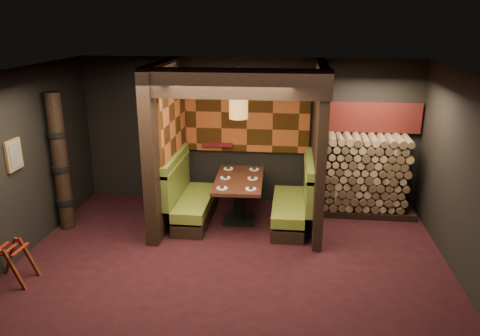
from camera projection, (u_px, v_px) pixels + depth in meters
name	position (u px, v px, depth m)	size (l,w,h in m)	color
floor	(230.00, 269.00, 6.94)	(6.50, 5.50, 0.02)	black
ceiling	(229.00, 73.00, 6.06)	(6.50, 5.50, 0.02)	black
wall_back	(248.00, 132.00, 9.11)	(6.50, 0.02, 2.85)	black
wall_front	(185.00, 285.00, 3.89)	(6.50, 0.02, 2.85)	black
wall_left	(9.00, 169.00, 6.85)	(0.02, 5.50, 2.85)	black
wall_right	(475.00, 187.00, 6.15)	(0.02, 5.50, 2.85)	black
partition_left	(166.00, 144.00, 8.20)	(0.20, 2.20, 2.85)	black
partition_right	(318.00, 148.00, 7.96)	(0.15, 2.10, 2.85)	black
header_beam	(234.00, 84.00, 6.79)	(2.85, 0.18, 0.44)	black
tapa_back_panel	(247.00, 112.00, 8.94)	(2.40, 0.06, 1.55)	#A34A21
tapa_side_panel	(174.00, 119.00, 8.22)	(0.04, 1.85, 1.45)	#A34A21
lacquer_shelf	(217.00, 144.00, 9.14)	(0.60, 0.12, 0.07)	#5E1218
booth_bench_left	(190.00, 200.00, 8.48)	(0.68, 1.60, 1.14)	black
booth_bench_right	(294.00, 204.00, 8.27)	(0.68, 1.60, 1.14)	black
dining_table	(239.00, 191.00, 8.39)	(0.89, 1.57, 0.82)	black
place_settings	(239.00, 178.00, 8.32)	(0.70, 1.25, 0.03)	white
pendant_lamp	(239.00, 105.00, 7.87)	(0.32, 0.32, 0.94)	olive
framed_picture	(14.00, 155.00, 6.88)	(0.05, 0.36, 0.46)	olive
luggage_rack	(12.00, 261.00, 6.51)	(0.58, 0.41, 0.63)	#44190B
totem_column	(61.00, 163.00, 7.94)	(0.31, 0.31, 2.40)	black
firewood_stack	(368.00, 175.00, 8.68)	(1.73, 0.70, 1.50)	black
mosaic_header	(371.00, 117.00, 8.68)	(1.83, 0.10, 0.56)	maroon
bay_front_post	(323.00, 144.00, 8.20)	(0.08, 0.08, 2.85)	black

